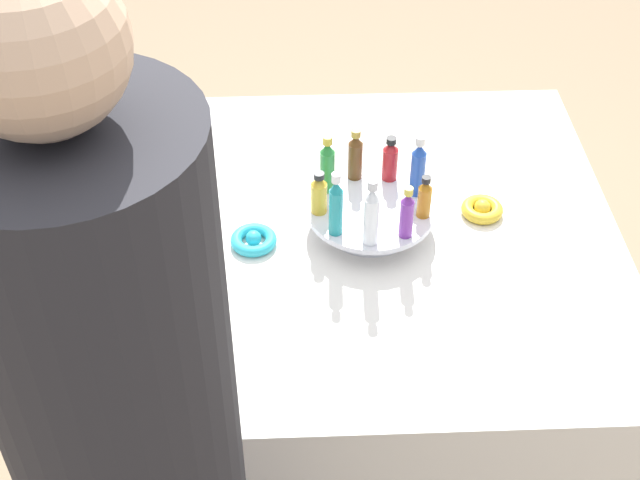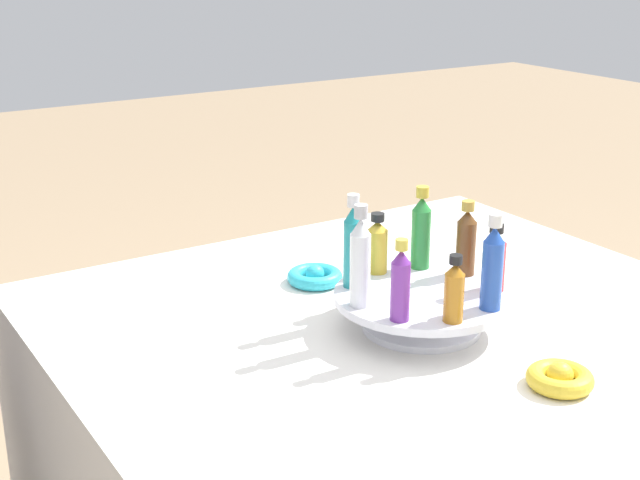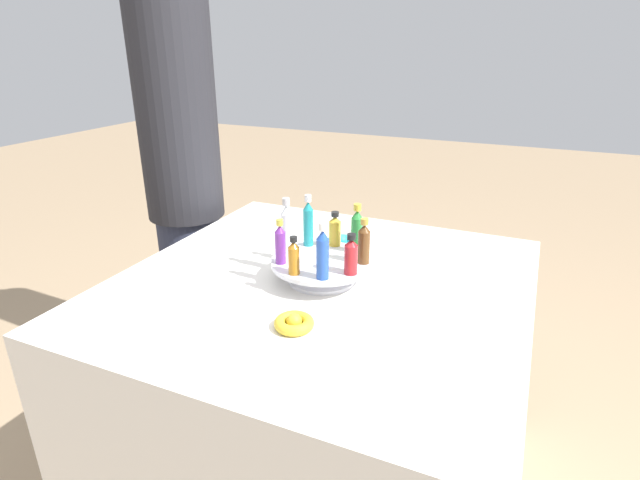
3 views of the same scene
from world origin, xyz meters
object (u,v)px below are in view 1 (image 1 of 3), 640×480
(bottle_amber, at_px, (424,198))
(ribbon_bow_teal, at_px, (254,240))
(bottle_brown, at_px, (355,156))
(ribbon_bow_gold, at_px, (482,209))
(display_stand, at_px, (371,215))
(bottle_green, at_px, (327,166))
(bottle_red, at_px, (390,160))
(bottle_clear, at_px, (371,215))
(bottle_blue, at_px, (418,168))
(bottle_gold, at_px, (319,194))
(bottle_purple, at_px, (407,214))
(bottle_teal, at_px, (336,206))

(bottle_amber, height_order, ribbon_bow_teal, bottle_amber)
(bottle_brown, height_order, ribbon_bow_gold, bottle_brown)
(display_stand, relative_size, bottle_green, 1.98)
(bottle_red, distance_m, bottle_brown, 0.07)
(bottle_clear, bearing_deg, bottle_red, 74.21)
(bottle_clear, bearing_deg, display_stand, 84.21)
(bottle_blue, xyz_separation_m, bottle_gold, (-0.20, -0.05, -0.02))
(bottle_purple, bearing_deg, bottle_red, 94.21)
(bottle_blue, relative_size, ribbon_bow_teal, 1.48)
(bottle_clear, bearing_deg, bottle_blue, 54.21)
(bottle_purple, bearing_deg, bottle_gold, 154.21)
(bottle_purple, height_order, ribbon_bow_teal, bottle_purple)
(bottle_red, height_order, bottle_brown, bottle_brown)
(bottle_red, distance_m, ribbon_bow_teal, 0.33)
(bottle_teal, distance_m, bottle_purple, 0.14)
(bottle_brown, bearing_deg, display_stand, -75.79)
(bottle_brown, bearing_deg, bottle_teal, -105.79)
(bottle_brown, xyz_separation_m, ribbon_bow_gold, (0.26, -0.06, -0.10))
(display_stand, bearing_deg, bottle_amber, -15.79)
(bottle_green, height_order, bottle_gold, bottle_green)
(display_stand, xyz_separation_m, bottle_amber, (0.10, -0.03, 0.06))
(bottle_red, relative_size, bottle_clear, 0.69)
(bottle_blue, distance_m, bottle_red, 0.07)
(bottle_amber, relative_size, bottle_teal, 0.67)
(display_stand, height_order, bottle_blue, bottle_blue)
(display_stand, xyz_separation_m, bottle_red, (0.05, 0.09, 0.07))
(bottle_clear, height_order, ribbon_bow_teal, bottle_clear)
(bottle_gold, distance_m, ribbon_bow_gold, 0.36)
(bottle_green, bearing_deg, bottle_purple, -45.79)
(bottle_amber, height_order, bottle_clear, bottle_clear)
(bottle_amber, bearing_deg, ribbon_bow_teal, -178.38)
(bottle_gold, distance_m, ribbon_bow_teal, 0.16)
(display_stand, bearing_deg, bottle_brown, 104.21)
(bottle_blue, bearing_deg, display_stand, -155.79)
(bottle_purple, bearing_deg, bottle_teal, 174.21)
(bottle_blue, distance_m, ribbon_bow_teal, 0.36)
(bottle_gold, xyz_separation_m, bottle_clear, (0.09, -0.10, 0.02))
(bottle_red, xyz_separation_m, ribbon_bow_gold, (0.19, -0.06, -0.09))
(bottle_amber, bearing_deg, bottle_gold, 174.21)
(bottle_purple, relative_size, ribbon_bow_teal, 1.24)
(bottle_amber, xyz_separation_m, bottle_teal, (-0.18, -0.04, 0.02))
(ribbon_bow_gold, bearing_deg, bottle_gold, -172.36)
(bottle_blue, height_order, bottle_purple, bottle_blue)
(bottle_red, distance_m, bottle_gold, 0.18)
(bottle_amber, height_order, bottle_red, bottle_red)
(bottle_brown, bearing_deg, bottle_gold, -125.79)
(bottle_purple, xyz_separation_m, ribbon_bow_teal, (-0.30, 0.05, -0.10))
(bottle_purple, xyz_separation_m, ribbon_bow_gold, (0.18, 0.13, -0.10))
(bottle_amber, relative_size, bottle_brown, 0.81)
(display_stand, xyz_separation_m, bottle_purple, (0.06, -0.09, 0.07))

